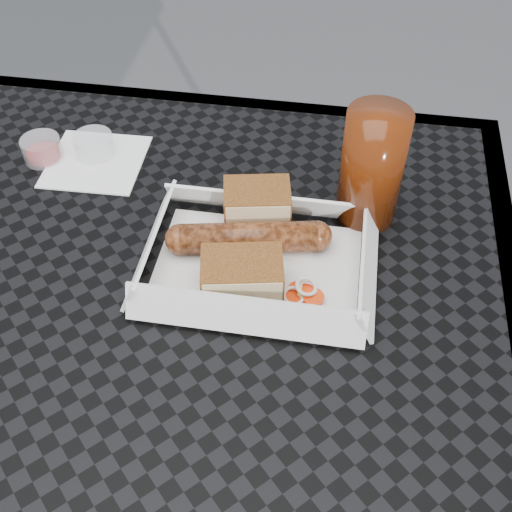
{
  "coord_description": "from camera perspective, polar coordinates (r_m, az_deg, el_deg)",
  "views": [
    {
      "loc": [
        0.19,
        -0.39,
        1.26
      ],
      "look_at": [
        0.11,
        0.06,
        0.78
      ],
      "focal_mm": 45.0,
      "sensor_mm": 36.0,
      "label": 1
    }
  ],
  "objects": [
    {
      "name": "bread_far",
      "position": [
        0.66,
        -1.24,
        -1.78
      ],
      "size": [
        0.09,
        0.07,
        0.04
      ],
      "primitive_type": "cube",
      "rotation": [
        0.0,
        0.0,
        0.19
      ],
      "color": "brown",
      "rests_on": "food_tray"
    },
    {
      "name": "patio_table",
      "position": [
        0.74,
        -9.59,
        -8.1
      ],
      "size": [
        0.8,
        0.8,
        0.74
      ],
      "color": "black",
      "rests_on": "ground"
    },
    {
      "name": "veg_garnish",
      "position": [
        0.67,
        3.99,
        -3.73
      ],
      "size": [
        0.03,
        0.03,
        0.0
      ],
      "color": "red",
      "rests_on": "food_tray"
    },
    {
      "name": "condiment_cup_sauce",
      "position": [
        0.88,
        -18.49,
        9.0
      ],
      "size": [
        0.05,
        0.05,
        0.03
      ],
      "primitive_type": "cylinder",
      "color": "maroon",
      "rests_on": "patio_table"
    },
    {
      "name": "condiment_cup_empty",
      "position": [
        0.87,
        -14.19,
        9.52
      ],
      "size": [
        0.05,
        0.05,
        0.03
      ],
      "primitive_type": "cylinder",
      "color": "silver",
      "rests_on": "patio_table"
    },
    {
      "name": "food_tray",
      "position": [
        0.7,
        0.13,
        -0.99
      ],
      "size": [
        0.22,
        0.15,
        0.0
      ],
      "primitive_type": "cube",
      "color": "white",
      "rests_on": "patio_table"
    },
    {
      "name": "bratwurst",
      "position": [
        0.7,
        -0.65,
        1.64
      ],
      "size": [
        0.18,
        0.06,
        0.03
      ],
      "rotation": [
        0.0,
        0.0,
        0.19
      ],
      "color": "brown",
      "rests_on": "food_tray"
    },
    {
      "name": "drink_glass",
      "position": [
        0.73,
        10.26,
        7.75
      ],
      "size": [
        0.07,
        0.07,
        0.14
      ],
      "primitive_type": "cylinder",
      "color": "#4C1A06",
      "rests_on": "patio_table"
    },
    {
      "name": "napkin",
      "position": [
        0.86,
        -14.03,
        8.16
      ],
      "size": [
        0.12,
        0.12,
        0.0
      ],
      "primitive_type": "cube",
      "rotation": [
        0.0,
        0.0,
        0.03
      ],
      "color": "white",
      "rests_on": "patio_table"
    },
    {
      "name": "bread_near",
      "position": [
        0.73,
        0.1,
        4.55
      ],
      "size": [
        0.08,
        0.07,
        0.05
      ],
      "primitive_type": "cube",
      "rotation": [
        0.0,
        0.0,
        0.19
      ],
      "color": "brown",
      "rests_on": "food_tray"
    }
  ]
}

